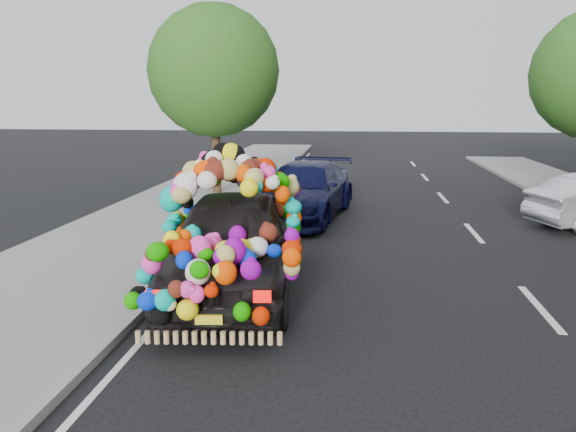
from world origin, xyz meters
name	(u,v)px	position (x,y,z in m)	size (l,w,h in m)	color
ground	(305,298)	(0.00, 0.00, 0.00)	(100.00, 100.00, 0.00)	black
sidewalk	(53,285)	(-4.30, 0.00, 0.06)	(4.00, 60.00, 0.12)	gray
kerb	(164,289)	(-2.35, 0.00, 0.07)	(0.15, 60.00, 0.13)	gray
lane_markings	(540,308)	(3.60, 0.00, 0.01)	(6.00, 50.00, 0.01)	silver
tree_near_sidewalk	(214,71)	(-3.80, 9.50, 4.02)	(4.20, 4.20, 6.13)	#332114
plush_art_car	(231,222)	(-1.24, 0.23, 1.18)	(2.78, 5.22, 2.29)	black
navy_sedan	(304,191)	(-0.62, 6.34, 0.73)	(2.05, 5.04, 1.46)	#090B33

